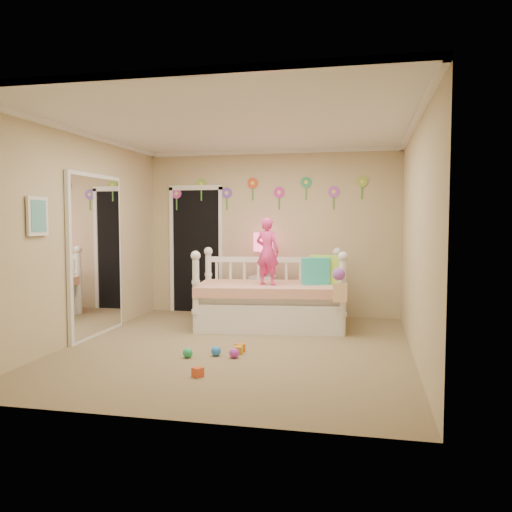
% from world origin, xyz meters
% --- Properties ---
extents(floor, '(4.00, 4.50, 0.01)m').
position_xyz_m(floor, '(0.00, 0.00, 0.00)').
color(floor, '#7F684C').
rests_on(floor, ground).
extents(ceiling, '(4.00, 4.50, 0.01)m').
position_xyz_m(ceiling, '(0.00, 0.00, 2.60)').
color(ceiling, white).
rests_on(ceiling, floor).
extents(back_wall, '(4.00, 0.01, 2.60)m').
position_xyz_m(back_wall, '(0.00, 2.25, 1.30)').
color(back_wall, tan).
rests_on(back_wall, floor).
extents(left_wall, '(0.01, 4.50, 2.60)m').
position_xyz_m(left_wall, '(-2.00, 0.00, 1.30)').
color(left_wall, tan).
rests_on(left_wall, floor).
extents(right_wall, '(0.01, 4.50, 2.60)m').
position_xyz_m(right_wall, '(2.00, 0.00, 1.30)').
color(right_wall, tan).
rests_on(right_wall, floor).
extents(crown_molding, '(4.00, 4.50, 0.06)m').
position_xyz_m(crown_molding, '(0.00, 0.00, 2.57)').
color(crown_molding, white).
rests_on(crown_molding, ceiling).
extents(daybed, '(2.16, 1.35, 1.11)m').
position_xyz_m(daybed, '(0.17, 1.26, 0.55)').
color(daybed, white).
rests_on(daybed, floor).
extents(pillow_turquoise, '(0.39, 0.27, 0.37)m').
position_xyz_m(pillow_turquoise, '(0.79, 1.29, 0.80)').
color(pillow_turquoise, '#23AFA9').
rests_on(pillow_turquoise, daybed).
extents(pillow_lime, '(0.42, 0.16, 0.40)m').
position_xyz_m(pillow_lime, '(0.91, 1.42, 0.82)').
color(pillow_lime, '#ACE245').
rests_on(pillow_lime, daybed).
extents(child, '(0.38, 0.30, 0.92)m').
position_xyz_m(child, '(0.15, 1.10, 1.08)').
color(child, '#F2378A').
rests_on(child, daybed).
extents(nightstand, '(0.40, 0.31, 0.64)m').
position_xyz_m(nightstand, '(-0.08, 1.98, 0.32)').
color(nightstand, white).
rests_on(nightstand, floor).
extents(table_lamp, '(0.30, 0.30, 0.67)m').
position_xyz_m(table_lamp, '(-0.08, 1.98, 1.09)').
color(table_lamp, '#EF1F8C').
rests_on(table_lamp, nightstand).
extents(closet_doorway, '(0.90, 0.04, 2.07)m').
position_xyz_m(closet_doorway, '(-1.25, 2.23, 1.03)').
color(closet_doorway, black).
rests_on(closet_doorway, back_wall).
extents(flower_decals, '(3.40, 0.02, 0.50)m').
position_xyz_m(flower_decals, '(-0.09, 2.24, 1.94)').
color(flower_decals, '#B2668C').
rests_on(flower_decals, back_wall).
extents(mirror_closet, '(0.07, 1.30, 2.10)m').
position_xyz_m(mirror_closet, '(-1.96, 0.30, 1.05)').
color(mirror_closet, white).
rests_on(mirror_closet, left_wall).
extents(wall_picture, '(0.05, 0.34, 0.42)m').
position_xyz_m(wall_picture, '(-1.97, -0.90, 1.55)').
color(wall_picture, white).
rests_on(wall_picture, left_wall).
extents(hanging_bag, '(0.20, 0.16, 0.36)m').
position_xyz_m(hanging_bag, '(1.14, 0.73, 0.67)').
color(hanging_bag, beige).
rests_on(hanging_bag, daybed).
extents(toy_scatter, '(1.27, 1.52, 0.11)m').
position_xyz_m(toy_scatter, '(-0.24, -0.58, 0.06)').
color(toy_scatter, '#996666').
rests_on(toy_scatter, floor).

